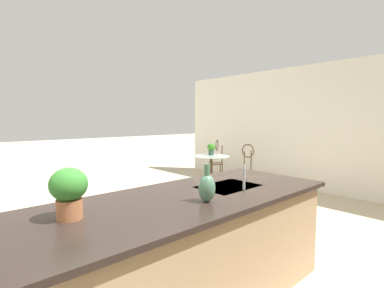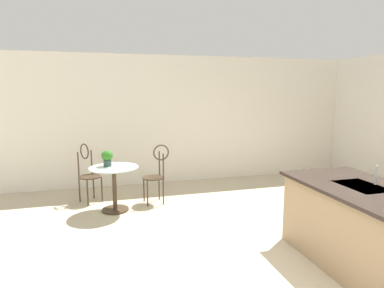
{
  "view_description": "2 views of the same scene",
  "coord_description": "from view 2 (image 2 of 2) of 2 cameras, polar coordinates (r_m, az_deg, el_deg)",
  "views": [
    {
      "loc": [
        1.73,
        2.54,
        1.54
      ],
      "look_at": [
        -1.04,
        -0.53,
        1.18
      ],
      "focal_mm": 26.43,
      "sensor_mm": 36.0,
      "label": 1
    },
    {
      "loc": [
        2.66,
        -1.91,
        1.96
      ],
      "look_at": [
        -1.72,
        -0.71,
        1.23
      ],
      "focal_mm": 30.8,
      "sensor_mm": 36.0,
      "label": 2
    }
  ],
  "objects": [
    {
      "name": "chair_by_island",
      "position": [
        5.83,
        -6.2,
        -4.69
      ],
      "size": [
        0.41,
        0.5,
        1.04
      ],
      "color": "#3D2D1E",
      "rests_on": "ground"
    },
    {
      "name": "chair_near_window",
      "position": [
        6.16,
        -17.56,
        -4.31
      ],
      "size": [
        0.52,
        0.52,
        1.04
      ],
      "color": "#3D2D1E",
      "rests_on": "ground"
    },
    {
      "name": "sink_faucet",
      "position": [
        4.24,
        29.25,
        -4.72
      ],
      "size": [
        0.02,
        0.02,
        0.22
      ],
      "primitive_type": "cylinder",
      "color": "#B2B5BA",
      "rests_on": "kitchen_island"
    },
    {
      "name": "bistro_table",
      "position": [
        5.58,
        -13.29,
        -6.84
      ],
      "size": [
        0.8,
        0.8,
        0.74
      ],
      "color": "#3D2D1E",
      "rests_on": "ground"
    },
    {
      "name": "potted_plant_on_table",
      "position": [
        5.58,
        -14.47,
        -2.22
      ],
      "size": [
        0.19,
        0.19,
        0.26
      ],
      "color": "#385147",
      "rests_on": "bistro_table"
    },
    {
      "name": "ground_plane",
      "position": [
        3.82,
        18.8,
        -22.29
      ],
      "size": [
        40.0,
        40.0,
        0.0
      ],
      "primitive_type": "plane",
      "color": "beige"
    },
    {
      "name": "wall_left_window",
      "position": [
        7.2,
        0.08,
        4.28
      ],
      "size": [
        0.12,
        7.8,
        2.7
      ],
      "primitive_type": "cube",
      "color": "silver",
      "rests_on": "ground"
    }
  ]
}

